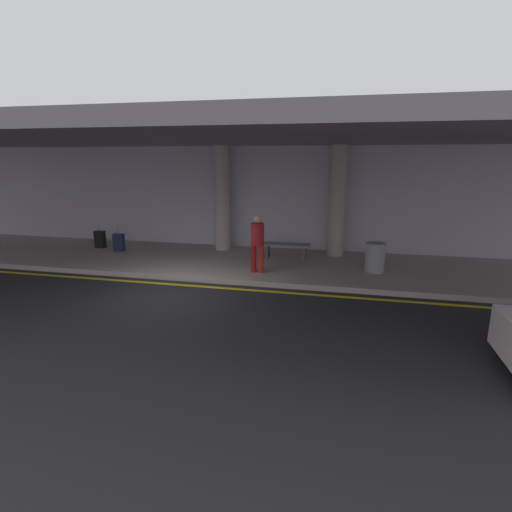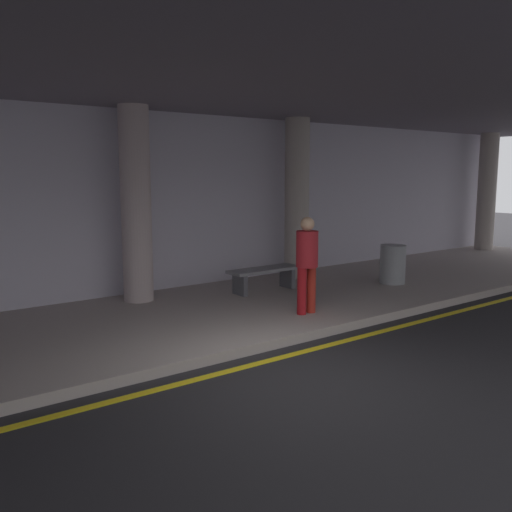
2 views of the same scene
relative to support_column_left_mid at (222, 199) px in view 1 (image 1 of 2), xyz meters
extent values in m
plane|color=#252427|center=(0.00, -4.56, -1.97)|extent=(60.00, 60.00, 0.00)
cube|color=#A59993|center=(0.00, -1.46, -1.90)|extent=(26.00, 4.20, 0.15)
cube|color=yellow|center=(0.00, -3.88, -1.97)|extent=(26.00, 0.14, 0.01)
cylinder|color=#AA9898|center=(0.00, 0.00, 0.00)|extent=(0.56, 0.56, 3.65)
cylinder|color=#A0948D|center=(4.00, 0.00, 0.00)|extent=(0.56, 0.56, 3.65)
cube|color=slate|center=(0.00, -1.96, 1.97)|extent=(28.00, 13.20, 0.30)
cube|color=#B5AFC0|center=(0.00, 0.79, -0.07)|extent=(26.00, 0.30, 3.80)
cylinder|color=maroon|center=(1.78, -2.68, -1.42)|extent=(0.16, 0.16, 0.82)
cylinder|color=#A32419|center=(2.00, -2.68, -1.42)|extent=(0.16, 0.16, 0.82)
cylinder|color=maroon|center=(1.89, -2.68, -0.69)|extent=(0.38, 0.38, 0.62)
sphere|color=tan|center=(1.89, -2.68, -0.26)|extent=(0.24, 0.24, 0.24)
cube|color=black|center=(-4.51, -0.75, -1.51)|extent=(0.36, 0.22, 0.62)
cylinder|color=slate|center=(-4.51, -0.75, -1.06)|extent=(0.02, 0.02, 0.28)
cube|color=#1C1F46|center=(-3.52, -1.12, -1.51)|extent=(0.36, 0.22, 0.62)
cylinder|color=slate|center=(-3.52, -1.12, -1.06)|extent=(0.02, 0.02, 0.28)
cube|color=slate|center=(2.43, -0.80, -1.38)|extent=(1.60, 0.50, 0.06)
cube|color=#4C4C51|center=(1.81, -0.80, -1.61)|extent=(0.10, 0.40, 0.42)
cube|color=#4C4C51|center=(3.05, -0.80, -1.61)|extent=(0.10, 0.40, 0.42)
cylinder|color=gray|center=(5.21, -1.85, -1.40)|extent=(0.56, 0.56, 0.85)
camera|label=1|loc=(4.35, -13.64, 1.43)|focal=28.15mm
camera|label=2|loc=(-4.47, -9.62, 0.59)|focal=38.81mm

